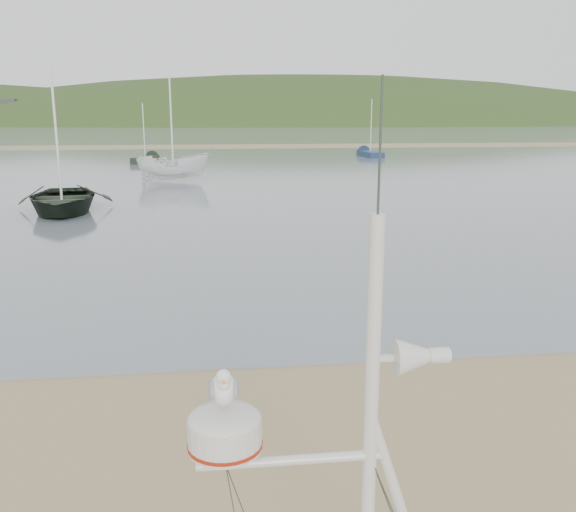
{
  "coord_description": "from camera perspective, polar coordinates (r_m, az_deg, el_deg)",
  "views": [
    {
      "loc": [
        1.5,
        -5.27,
        4.09
      ],
      "look_at": [
        2.26,
        1.0,
        2.59
      ],
      "focal_mm": 38.0,
      "sensor_mm": 36.0,
      "label": 1
    }
  ],
  "objects": [
    {
      "name": "water",
      "position": [
        137.34,
        -7.67,
        11.49
      ],
      "size": [
        560.0,
        256.0,
        0.04
      ],
      "primitive_type": "cube",
      "color": "slate",
      "rests_on": "ground"
    },
    {
      "name": "sandbar",
      "position": [
        75.39,
        -8.16,
        10.12
      ],
      "size": [
        560.0,
        7.0,
        0.07
      ],
      "primitive_type": "cube",
      "color": "#907B53",
      "rests_on": "water"
    },
    {
      "name": "hill_ridge",
      "position": [
        242.05,
        -2.86,
        7.65
      ],
      "size": [
        620.0,
        180.0,
        80.0
      ],
      "color": "#243817",
      "rests_on": "ground"
    },
    {
      "name": "far_cottages",
      "position": [
        201.28,
        -6.65,
        13.19
      ],
      "size": [
        294.4,
        6.3,
        8.0
      ],
      "color": "silver",
      "rests_on": "ground"
    },
    {
      "name": "boat_dark",
      "position": [
        26.69,
        -20.79,
        9.71
      ],
      "size": [
        4.07,
        1.68,
        5.53
      ],
      "primitive_type": "imported",
      "rotation": [
        0.0,
        0.0,
        0.14
      ],
      "color": "black",
      "rests_on": "water"
    },
    {
      "name": "boat_white",
      "position": [
        37.5,
        -10.78,
        10.19
      ],
      "size": [
        1.7,
        1.66,
        4.32
      ],
      "primitive_type": "imported",
      "rotation": [
        0.0,
        0.0,
        1.55
      ],
      "color": "silver",
      "rests_on": "water"
    },
    {
      "name": "sailboat_blue_far",
      "position": [
        59.49,
        7.29,
        9.55
      ],
      "size": [
        1.74,
        5.71,
        5.65
      ],
      "color": "#15284B",
      "rests_on": "ground"
    },
    {
      "name": "sailboat_dark_mid",
      "position": [
        53.25,
        -12.81,
        8.9
      ],
      "size": [
        2.33,
        5.25,
        5.14
      ],
      "color": "black",
      "rests_on": "ground"
    }
  ]
}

